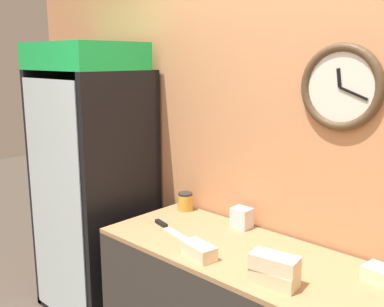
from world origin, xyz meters
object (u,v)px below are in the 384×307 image
at_px(sandwich_flat_left, 199,251).
at_px(sandwich_stack_bottom, 274,277).
at_px(napkin_dispenser, 242,218).
at_px(beverage_cooler, 98,170).
at_px(condiment_jar, 185,202).
at_px(sandwich_stack_middle, 274,263).
at_px(chefs_knife, 168,228).

bearing_deg(sandwich_flat_left, sandwich_stack_bottom, 3.07).
relative_size(sandwich_flat_left, napkin_dispenser, 1.67).
bearing_deg(beverage_cooler, napkin_dispenser, 9.68).
bearing_deg(condiment_jar, beverage_cooler, -164.40).
bearing_deg(sandwich_stack_bottom, beverage_cooler, 171.44).
height_order(sandwich_stack_bottom, sandwich_stack_middle, sandwich_stack_middle).
distance_m(beverage_cooler, napkin_dispenser, 1.17).
distance_m(sandwich_stack_bottom, napkin_dispenser, 0.68).
height_order(sandwich_flat_left, chefs_knife, sandwich_flat_left).
relative_size(chefs_knife, condiment_jar, 3.17).
height_order(chefs_knife, napkin_dispenser, napkin_dispenser).
xyz_separation_m(chefs_knife, condiment_jar, (-0.16, 0.31, 0.05)).
distance_m(beverage_cooler, sandwich_stack_bottom, 1.68).
bearing_deg(beverage_cooler, sandwich_flat_left, -12.45).
bearing_deg(condiment_jar, sandwich_flat_left, -40.21).
height_order(beverage_cooler, condiment_jar, beverage_cooler).
distance_m(sandwich_stack_middle, condiment_jar, 1.07).
height_order(sandwich_stack_middle, chefs_knife, sandwich_stack_middle).
bearing_deg(sandwich_stack_bottom, sandwich_flat_left, -176.93).
height_order(sandwich_stack_middle, napkin_dispenser, sandwich_stack_middle).
distance_m(sandwich_stack_middle, chefs_knife, 0.83).
distance_m(chefs_knife, condiment_jar, 0.35).
distance_m(sandwich_stack_middle, napkin_dispenser, 0.68).
bearing_deg(sandwich_stack_bottom, chefs_knife, 170.91).
height_order(condiment_jar, napkin_dispenser, napkin_dispenser).
bearing_deg(sandwich_stack_middle, beverage_cooler, 171.44).
bearing_deg(sandwich_stack_middle, napkin_dispenser, 139.19).
xyz_separation_m(sandwich_stack_middle, chefs_knife, (-0.81, 0.13, -0.10)).
xyz_separation_m(beverage_cooler, napkin_dispenser, (1.14, 0.19, -0.13)).
xyz_separation_m(sandwich_stack_bottom, napkin_dispenser, (-0.51, 0.44, 0.03)).
distance_m(beverage_cooler, chefs_knife, 0.87).
height_order(sandwich_flat_left, napkin_dispenser, napkin_dispenser).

